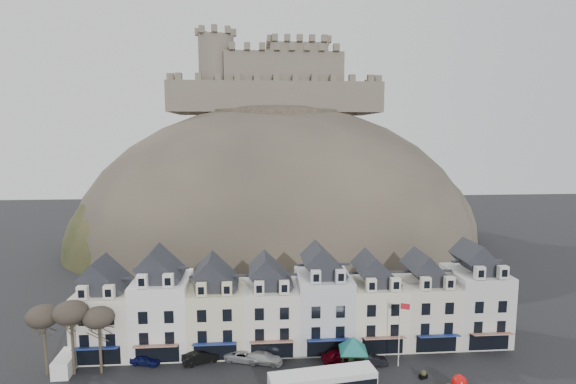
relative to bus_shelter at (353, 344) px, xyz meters
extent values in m
cube|color=white|center=(-29.63, 7.04, 0.89)|extent=(6.80, 8.00, 8.00)
cube|color=black|center=(-29.63, 7.04, 6.09)|extent=(6.80, 5.76, 2.80)
cube|color=white|center=(-31.12, 3.44, 5.79)|extent=(1.20, 0.80, 1.60)
cube|color=white|center=(-28.13, 3.44, 5.79)|extent=(1.20, 0.80, 1.60)
cube|color=black|center=(-29.63, 3.01, -1.81)|extent=(5.10, 0.06, 2.20)
cube|color=navy|center=(-29.63, 2.34, -0.51)|extent=(5.10, 1.29, 0.43)
cube|color=white|center=(-22.83, 7.04, 1.49)|extent=(6.80, 8.00, 9.20)
cube|color=black|center=(-22.83, 7.04, 7.29)|extent=(6.80, 5.76, 2.80)
cube|color=white|center=(-24.32, 3.44, 6.99)|extent=(1.20, 0.80, 1.60)
cube|color=white|center=(-21.33, 3.44, 6.99)|extent=(1.20, 0.80, 1.60)
cube|color=black|center=(-22.83, 3.01, -1.81)|extent=(5.10, 0.06, 2.20)
cube|color=maroon|center=(-22.83, 2.34, -0.51)|extent=(5.10, 1.29, 0.43)
cube|color=beige|center=(-16.03, 7.04, 0.89)|extent=(6.80, 8.00, 8.00)
cube|color=black|center=(-16.03, 7.04, 6.09)|extent=(6.80, 5.76, 2.80)
cube|color=beige|center=(-17.52, 3.44, 5.79)|extent=(1.20, 0.80, 1.60)
cube|color=beige|center=(-14.53, 3.44, 5.79)|extent=(1.20, 0.80, 1.60)
cube|color=black|center=(-16.03, 3.01, -1.81)|extent=(5.10, 0.06, 2.20)
cube|color=navy|center=(-16.03, 2.34, -0.51)|extent=(5.10, 1.29, 0.43)
cube|color=silver|center=(-9.23, 7.04, 0.89)|extent=(6.80, 8.00, 8.00)
cube|color=black|center=(-9.23, 7.04, 6.09)|extent=(6.80, 5.76, 2.80)
cube|color=silver|center=(-10.72, 3.44, 5.79)|extent=(1.20, 0.80, 1.60)
cube|color=silver|center=(-7.73, 3.44, 5.79)|extent=(1.20, 0.80, 1.60)
cube|color=black|center=(-9.23, 3.01, -1.81)|extent=(5.10, 0.06, 2.20)
cube|color=maroon|center=(-9.23, 2.34, -0.51)|extent=(5.10, 1.29, 0.43)
cube|color=silver|center=(-2.43, 7.04, 1.49)|extent=(6.80, 8.00, 9.20)
cube|color=black|center=(-2.43, 7.04, 7.29)|extent=(6.80, 5.76, 2.80)
cube|color=silver|center=(-3.92, 3.44, 6.99)|extent=(1.20, 0.80, 1.60)
cube|color=silver|center=(-0.93, 3.44, 6.99)|extent=(1.20, 0.80, 1.60)
cube|color=black|center=(-2.43, 3.01, -1.81)|extent=(5.10, 0.06, 2.20)
cube|color=navy|center=(-2.43, 2.34, -0.51)|extent=(5.10, 1.29, 0.43)
cube|color=#ECE6CC|center=(4.37, 7.04, 0.89)|extent=(6.80, 8.00, 8.00)
cube|color=black|center=(4.37, 7.04, 6.09)|extent=(6.80, 5.76, 2.80)
cube|color=#ECE6CC|center=(2.88, 3.44, 5.79)|extent=(1.20, 0.80, 1.60)
cube|color=#ECE6CC|center=(5.87, 3.44, 5.79)|extent=(1.20, 0.80, 1.60)
cube|color=black|center=(4.37, 3.01, -1.81)|extent=(5.10, 0.06, 2.20)
cube|color=maroon|center=(4.37, 2.34, -0.51)|extent=(5.10, 1.29, 0.43)
cube|color=beige|center=(11.17, 7.04, 0.89)|extent=(6.80, 8.00, 8.00)
cube|color=black|center=(11.17, 7.04, 6.09)|extent=(6.80, 5.76, 2.80)
cube|color=beige|center=(9.68, 3.44, 5.79)|extent=(1.20, 0.80, 1.60)
cube|color=beige|center=(12.67, 3.44, 5.79)|extent=(1.20, 0.80, 1.60)
cube|color=black|center=(11.17, 3.01, -1.81)|extent=(5.10, 0.06, 2.20)
cube|color=navy|center=(11.17, 2.34, -0.51)|extent=(5.10, 1.29, 0.43)
cube|color=silver|center=(17.97, 7.04, 1.49)|extent=(6.80, 8.00, 9.20)
cube|color=black|center=(17.97, 7.04, 7.29)|extent=(6.80, 5.76, 2.80)
cube|color=silver|center=(16.48, 3.44, 6.99)|extent=(1.20, 0.80, 1.60)
cube|color=silver|center=(19.47, 3.44, 6.99)|extent=(1.20, 0.80, 1.60)
cube|color=black|center=(17.97, 3.01, -1.81)|extent=(5.10, 0.06, 2.20)
cube|color=maroon|center=(17.97, 2.34, -0.51)|extent=(5.10, 1.29, 0.43)
ellipsoid|color=#332E27|center=(-5.83, 61.04, -3.11)|extent=(96.00, 76.00, 68.00)
ellipsoid|color=#232D16|center=(-27.83, 55.04, -3.11)|extent=(52.00, 44.00, 42.00)
ellipsoid|color=#332E27|center=(18.17, 65.04, -3.11)|extent=(56.00, 48.00, 46.00)
ellipsoid|color=#232D16|center=(-9.83, 47.04, -3.11)|extent=(40.00, 28.00, 28.00)
ellipsoid|color=#332E27|center=(4.17, 49.04, -3.11)|extent=(36.00, 28.00, 24.00)
cylinder|color=#332E27|center=(-5.83, 61.04, 27.89)|extent=(30.00, 30.00, 3.00)
cube|color=#695B50|center=(-5.83, 57.04, 32.39)|extent=(48.00, 2.20, 7.00)
cube|color=#695B50|center=(-5.83, 77.04, 32.39)|extent=(48.00, 2.20, 7.00)
cube|color=#695B50|center=(-29.83, 67.04, 32.39)|extent=(2.20, 22.00, 7.00)
cube|color=#695B50|center=(18.17, 67.04, 32.39)|extent=(2.20, 22.00, 7.00)
cube|color=#695B50|center=(-3.83, 67.04, 37.89)|extent=(28.00, 18.00, 10.00)
cube|color=#695B50|center=(0.17, 69.04, 39.39)|extent=(14.00, 12.00, 13.00)
cylinder|color=#695B50|center=(-19.83, 63.04, 37.89)|extent=(8.40, 8.40, 18.00)
cylinder|color=silver|center=(0.17, 69.04, 48.39)|extent=(0.16, 0.16, 5.00)
cylinder|color=#352C21|center=(-34.83, 1.54, -0.24)|extent=(0.32, 0.32, 5.74)
ellipsoid|color=#383028|center=(-34.83, 1.54, 3.86)|extent=(3.61, 3.61, 2.54)
cylinder|color=#352C21|center=(-31.83, 1.54, -0.10)|extent=(0.32, 0.32, 6.02)
ellipsoid|color=#383028|center=(-31.83, 1.54, 4.20)|extent=(3.78, 3.78, 2.67)
cylinder|color=#352C21|center=(-28.83, 1.54, -0.38)|extent=(0.32, 0.32, 5.46)
ellipsoid|color=#383028|center=(-28.83, 1.54, 3.52)|extent=(3.43, 3.43, 2.42)
cube|color=silver|center=(-4.43, -5.70, -1.29)|extent=(11.29, 4.06, 2.53)
cube|color=black|center=(-4.43, -5.70, -1.15)|extent=(11.08, 4.10, 0.95)
cube|color=silver|center=(-4.43, -5.70, -0.15)|extent=(11.06, 3.93, 0.25)
cube|color=orange|center=(0.99, -4.92, -0.32)|extent=(0.23, 1.20, 0.28)
cube|color=black|center=(-1.14, 1.42, -1.97)|extent=(0.16, 0.16, 2.29)
cube|color=black|center=(1.42, 1.14, -1.97)|extent=(0.16, 0.16, 2.29)
cube|color=black|center=(-1.42, -1.14, -1.97)|extent=(0.16, 0.16, 2.29)
cube|color=black|center=(1.14, -1.42, -1.97)|extent=(0.16, 0.16, 2.29)
cube|color=black|center=(0.00, 0.00, -0.82)|extent=(3.47, 3.47, 0.11)
cone|color=#14595A|center=(0.00, 0.00, 0.04)|extent=(6.28, 6.28, 1.72)
sphere|color=red|center=(10.17, -5.46, -1.94)|extent=(1.59, 1.59, 1.59)
cylinder|color=silver|center=(5.50, 0.37, 0.90)|extent=(0.12, 0.12, 8.01)
cube|color=red|center=(6.00, 0.14, 4.30)|extent=(1.01, 0.49, 0.70)
cube|color=white|center=(-32.96, 2.20, -2.12)|extent=(2.04, 4.40, 1.98)
cube|color=black|center=(-32.96, 2.20, -1.75)|extent=(1.79, 0.14, 0.85)
cube|color=black|center=(7.45, -2.43, -2.88)|extent=(1.04, 0.77, 0.47)
sphere|color=#232D16|center=(7.45, -2.43, -2.50)|extent=(0.65, 0.65, 0.65)
imported|color=#0E1348|center=(-24.25, 3.04, -2.50)|extent=(3.85, 2.34, 1.23)
imported|color=black|center=(-17.62, 3.04, -2.34)|extent=(4.95, 3.22, 1.54)
imported|color=#A3A4AA|center=(-12.56, 3.04, -2.45)|extent=(5.15, 3.49, 1.33)
imported|color=silver|center=(-10.23, 2.29, -2.45)|extent=(4.90, 3.28, 1.32)
imported|color=#620514|center=(-1.03, 1.95, -2.32)|extent=(4.94, 2.83, 1.58)
imported|color=black|center=(2.41, 0.79, -2.49)|extent=(3.84, 1.47, 1.25)
camera|label=1|loc=(-11.26, -48.12, 24.17)|focal=28.00mm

